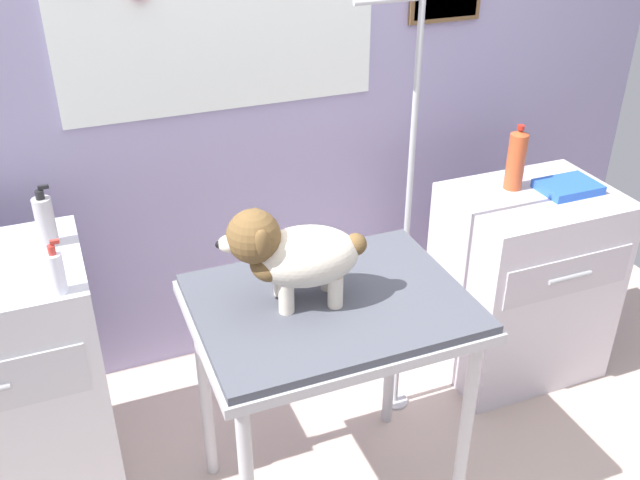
% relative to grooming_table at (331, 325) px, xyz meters
% --- Properties ---
extents(rear_wall_panel, '(4.00, 0.11, 2.30)m').
position_rel_grooming_table_xyz_m(rear_wall_panel, '(0.06, 1.04, 0.38)').
color(rear_wall_panel, '#9B92BB').
rests_on(rear_wall_panel, ground).
extents(grooming_table, '(0.87, 0.66, 0.88)m').
position_rel_grooming_table_xyz_m(grooming_table, '(0.00, 0.00, 0.00)').
color(grooming_table, '#B7B7BC').
rests_on(grooming_table, ground).
extents(grooming_arm, '(0.29, 0.11, 1.71)m').
position_rel_grooming_table_xyz_m(grooming_arm, '(0.45, 0.35, 0.02)').
color(grooming_arm, '#B7B7BC').
rests_on(grooming_arm, ground).
extents(dog, '(0.45, 0.26, 0.33)m').
position_rel_grooming_table_xyz_m(dog, '(-0.12, 0.03, 0.27)').
color(dog, silver).
rests_on(dog, grooming_table).
extents(cabinet_right, '(0.68, 0.54, 0.86)m').
position_rel_grooming_table_xyz_m(cabinet_right, '(1.09, 0.41, -0.35)').
color(cabinet_right, silver).
rests_on(cabinet_right, ground).
extents(pump_bottle_white, '(0.06, 0.06, 0.22)m').
position_rel_grooming_table_xyz_m(pump_bottle_white, '(-0.79, 0.59, 0.24)').
color(pump_bottle_white, '#AFABB0').
rests_on(pump_bottle_white, counter_left).
extents(conditioner_bottle, '(0.05, 0.05, 0.18)m').
position_rel_grooming_table_xyz_m(conditioner_bottle, '(-0.78, 0.27, 0.22)').
color(conditioner_bottle, white).
rests_on(conditioner_bottle, counter_left).
extents(soda_bottle, '(0.08, 0.08, 0.28)m').
position_rel_grooming_table_xyz_m(soda_bottle, '(1.03, 0.50, 0.21)').
color(soda_bottle, '#BD4C26').
rests_on(soda_bottle, cabinet_right).
extents(supply_tray, '(0.24, 0.18, 0.04)m').
position_rel_grooming_table_xyz_m(supply_tray, '(1.23, 0.39, 0.10)').
color(supply_tray, blue).
rests_on(supply_tray, cabinet_right).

